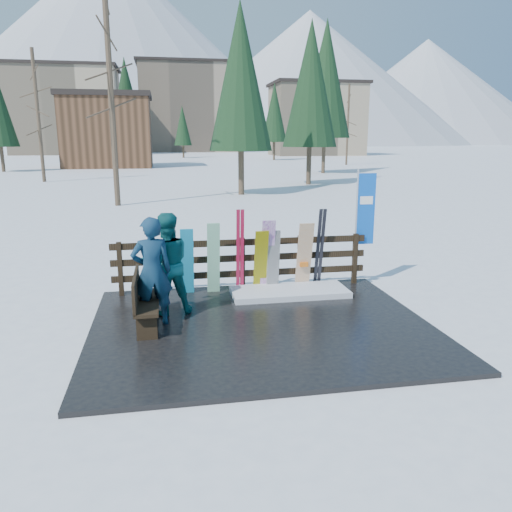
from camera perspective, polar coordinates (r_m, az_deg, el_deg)
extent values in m
plane|color=white|center=(9.06, 0.62, -8.24)|extent=(700.00, 700.00, 0.00)
cube|color=black|center=(9.05, 0.62, -8.01)|extent=(6.00, 5.00, 0.08)
cube|color=black|center=(10.86, -15.25, -1.44)|extent=(0.10, 0.10, 1.15)
cube|color=black|center=(10.82, -8.38, -1.16)|extent=(0.10, 0.10, 1.15)
cube|color=black|center=(10.93, -1.56, -0.87)|extent=(0.10, 0.10, 1.15)
cube|color=black|center=(11.20, 5.03, -0.58)|extent=(0.10, 0.10, 1.15)
cube|color=black|center=(11.60, 11.23, -0.29)|extent=(0.10, 0.10, 1.15)
cube|color=black|center=(10.99, -1.55, -2.01)|extent=(5.60, 0.05, 0.14)
cube|color=black|center=(10.90, -1.56, -0.24)|extent=(5.60, 0.05, 0.14)
cube|color=black|center=(10.83, -1.58, 1.57)|extent=(5.60, 0.05, 0.14)
cube|color=white|center=(10.68, 3.85, -4.11)|extent=(2.46, 1.00, 0.12)
cube|color=black|center=(8.97, -12.32, -5.19)|extent=(0.40, 1.50, 0.06)
cube|color=black|center=(8.48, -12.37, -7.90)|extent=(0.34, 0.06, 0.45)
cube|color=black|center=(9.61, -12.15, -5.34)|extent=(0.34, 0.06, 0.45)
cube|color=black|center=(8.90, -13.57, -3.58)|extent=(0.05, 1.50, 0.50)
cube|color=#1B9AC7|center=(10.57, -7.87, -0.65)|extent=(0.27, 0.34, 1.45)
cube|color=white|center=(10.59, -4.88, -0.26)|extent=(0.27, 0.28, 1.55)
cube|color=#FFEB00|center=(10.76, 0.55, -0.53)|extent=(0.29, 0.35, 1.36)
cube|color=white|center=(10.76, 1.33, 0.07)|extent=(0.29, 0.33, 1.58)
cube|color=black|center=(10.81, 1.99, -0.51)|extent=(0.27, 0.19, 1.34)
cube|color=silver|center=(10.96, 5.54, 0.03)|extent=(0.33, 0.36, 1.49)
cube|color=maroon|center=(10.69, -2.07, 0.60)|extent=(0.07, 0.18, 1.80)
cube|color=maroon|center=(10.71, -1.59, 0.62)|extent=(0.07, 0.18, 1.80)
cube|color=black|center=(11.09, 7.08, 0.90)|extent=(0.08, 0.34, 1.78)
cube|color=black|center=(11.11, 7.52, 0.92)|extent=(0.08, 0.34, 1.78)
cylinder|color=silver|center=(11.51, 11.34, 3.28)|extent=(0.04, 0.04, 2.60)
cube|color=blue|center=(11.53, 12.45, 5.26)|extent=(0.42, 0.02, 1.60)
imported|color=navy|center=(8.92, -11.81, -1.76)|extent=(0.78, 0.58, 1.95)
imported|color=#12585C|center=(9.46, -10.21, -0.89)|extent=(1.04, 0.87, 1.93)
cube|color=tan|center=(120.16, -20.85, 15.11)|extent=(22.00, 14.00, 18.00)
cube|color=black|center=(120.96, -21.23, 19.50)|extent=(23.10, 14.70, 0.60)
cube|color=gray|center=(138.70, -7.48, 16.30)|extent=(26.00, 16.00, 22.00)
cube|color=black|center=(139.78, -7.63, 20.93)|extent=(27.30, 16.80, 0.60)
cube|color=tan|center=(108.07, 6.91, 15.09)|extent=(18.00, 12.00, 14.00)
cube|color=black|center=(108.57, 7.02, 18.94)|extent=(18.90, 12.60, 0.60)
cube|color=brown|center=(63.60, -16.57, 13.32)|extent=(10.00, 8.00, 8.00)
cube|color=black|center=(63.80, -16.83, 17.17)|extent=(10.50, 8.40, 0.60)
cylinder|color=#382B1E|center=(26.52, -16.33, 18.54)|extent=(0.28, 0.28, 12.01)
cone|color=black|center=(30.69, -1.76, 16.87)|extent=(3.79, 3.79, 10.54)
cone|color=black|center=(37.86, 6.20, 16.48)|extent=(3.97, 3.97, 11.02)
cylinder|color=#382B1E|center=(43.34, -23.63, 14.40)|extent=(0.28, 0.28, 10.01)
cone|color=black|center=(50.86, 7.91, 17.09)|extent=(4.93, 4.93, 13.70)
cylinder|color=#382B1E|center=(67.56, 10.45, 14.50)|extent=(0.28, 0.28, 10.14)
cone|color=black|center=(68.49, -14.54, 15.38)|extent=(4.59, 4.59, 12.74)
cone|color=black|center=(82.22, 2.10, 14.88)|extent=(4.10, 4.10, 11.40)
cone|color=black|center=(93.36, -8.37, 13.74)|extent=(3.15, 3.15, 8.75)
cone|color=white|center=(354.00, -15.99, 21.97)|extent=(260.00, 260.00, 120.00)
cone|color=white|center=(333.23, 6.03, 19.48)|extent=(200.00, 200.00, 80.00)
cone|color=white|center=(385.25, 18.70, 17.28)|extent=(180.00, 180.00, 70.00)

